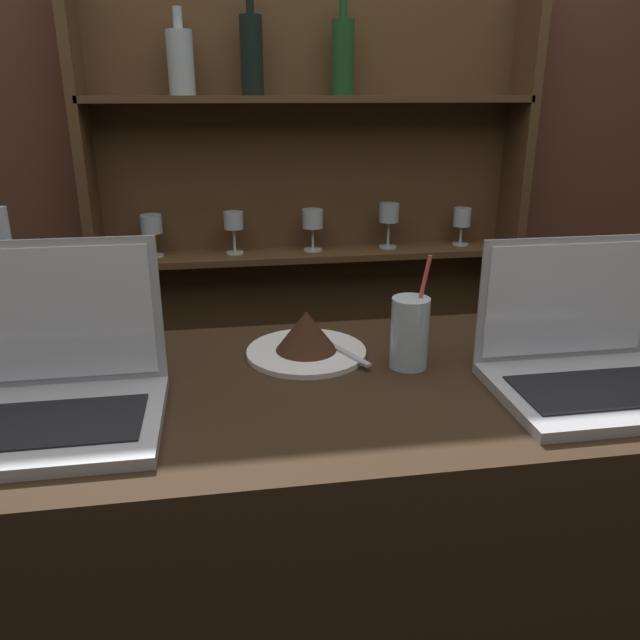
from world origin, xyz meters
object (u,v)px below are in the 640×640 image
object	(u,v)px
laptop_far	(586,358)
wine_bottle_clear	(17,314)
laptop_near	(45,384)
water_glass	(410,332)
cake_plate	(306,338)

from	to	relation	value
laptop_far	wine_bottle_clear	xyz separation A→B (m)	(-0.92, 0.19, 0.06)
laptop_near	wine_bottle_clear	bearing A→B (deg)	114.87
water_glass	laptop_far	bearing A→B (deg)	-25.17
laptop_near	cake_plate	size ratio (longest dim) A/B	1.51
laptop_far	wine_bottle_clear	size ratio (longest dim) A/B	1.10
laptop_far	wine_bottle_clear	distance (m)	0.94
laptop_near	water_glass	size ratio (longest dim) A/B	1.67
laptop_near	wine_bottle_clear	xyz separation A→B (m)	(-0.08, 0.17, 0.06)
laptop_near	cake_plate	distance (m)	0.44
laptop_near	cake_plate	bearing A→B (deg)	22.87
laptop_near	water_glass	bearing A→B (deg)	9.21
water_glass	wine_bottle_clear	size ratio (longest dim) A/B	0.70
laptop_far	laptop_near	bearing A→B (deg)	178.06
laptop_far	cake_plate	size ratio (longest dim) A/B	1.43
laptop_far	water_glass	distance (m)	0.29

